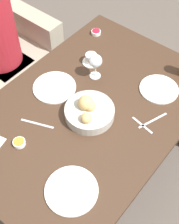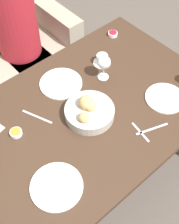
{
  "view_description": "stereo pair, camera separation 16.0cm",
  "coord_description": "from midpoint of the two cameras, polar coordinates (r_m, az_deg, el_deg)",
  "views": [
    {
      "loc": [
        -0.79,
        -0.65,
        2.04
      ],
      "look_at": [
        -0.03,
        -0.03,
        0.77
      ],
      "focal_mm": 50.0,
      "sensor_mm": 36.0,
      "label": 1
    },
    {
      "loc": [
        -0.68,
        -0.77,
        2.04
      ],
      "look_at": [
        -0.03,
        -0.03,
        0.77
      ],
      "focal_mm": 50.0,
      "sensor_mm": 36.0,
      "label": 2
    }
  ],
  "objects": [
    {
      "name": "knife_silver",
      "position": [
        1.63,
        -6.81,
        -1.05
      ],
      "size": [
        0.08,
        0.17,
        0.0
      ],
      "color": "#B7B7BC",
      "rests_on": "dining_table"
    },
    {
      "name": "coffee_cup",
      "position": [
        1.87,
        4.8,
        9.35
      ],
      "size": [
        0.11,
        0.11,
        0.06
      ],
      "color": "white",
      "rests_on": "dining_table"
    },
    {
      "name": "plate_far_center",
      "position": [
        1.76,
        -2.67,
        5.08
      ],
      "size": [
        0.24,
        0.24,
        0.01
      ],
      "color": "white",
      "rests_on": "dining_table"
    },
    {
      "name": "seated_person",
      "position": [
        2.43,
        -10.85,
        12.54
      ],
      "size": [
        0.31,
        0.41,
        1.19
      ],
      "color": "#23232D",
      "rests_on": "ground_plane"
    },
    {
      "name": "plate_near_left",
      "position": [
        1.42,
        -2.76,
        -13.69
      ],
      "size": [
        0.24,
        0.24,
        0.01
      ],
      "color": "white",
      "rests_on": "dining_table"
    },
    {
      "name": "fork_silver",
      "position": [
        1.62,
        14.17,
        -3.22
      ],
      "size": [
        0.17,
        0.07,
        0.0
      ],
      "color": "#B7B7BC",
      "rests_on": "dining_table"
    },
    {
      "name": "bread_basket",
      "position": [
        1.59,
        2.77,
        -0.03
      ],
      "size": [
        0.26,
        0.26,
        0.12
      ],
      "color": "#B2ADA3",
      "rests_on": "dining_table"
    },
    {
      "name": "ground_plane",
      "position": [
        2.28,
        2.11,
        -11.04
      ],
      "size": [
        10.0,
        10.0,
        0.0
      ],
      "primitive_type": "plane",
      "color": "#564C44"
    },
    {
      "name": "dining_table",
      "position": [
        1.73,
        2.74,
        -1.4
      ],
      "size": [
        1.38,
        0.94,
        0.74
      ],
      "color": "#3D281C",
      "rests_on": "ground_plane"
    },
    {
      "name": "wine_glass",
      "position": [
        1.73,
        5.32,
        8.79
      ],
      "size": [
        0.08,
        0.08,
        0.16
      ],
      "color": "silver",
      "rests_on": "dining_table"
    },
    {
      "name": "spoon_coffee",
      "position": [
        1.6,
        12.15,
        -3.83
      ],
      "size": [
        0.03,
        0.13,
        0.0
      ],
      "color": "#B7B7BC",
      "rests_on": "dining_table"
    },
    {
      "name": "jam_bowl_berry",
      "position": [
        2.08,
        6.55,
        13.91
      ],
      "size": [
        0.06,
        0.06,
        0.03
      ],
      "color": "white",
      "rests_on": "dining_table"
    },
    {
      "name": "jam_bowl_honey",
      "position": [
        1.57,
        -10.49,
        -3.95
      ],
      "size": [
        0.06,
        0.06,
        0.03
      ],
      "color": "white",
      "rests_on": "dining_table"
    },
    {
      "name": "plate_near_right",
      "position": [
        1.76,
        16.21,
        2.29
      ],
      "size": [
        0.22,
        0.22,
        0.01
      ],
      "color": "white",
      "rests_on": "dining_table"
    }
  ]
}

